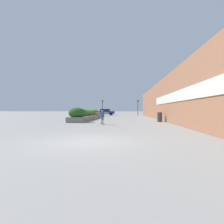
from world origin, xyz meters
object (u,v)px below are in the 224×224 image
Objects in this scene: skateboarder at (102,115)px; traffic_light_left at (102,105)px; trash_bin at (160,117)px; skateboard at (102,124)px; traffic_light_right at (138,105)px; car_leftmost at (159,112)px; car_center_left at (106,112)px.

skateboarder is 24.63m from traffic_light_left.
skateboarder reaches higher than trash_bin.
traffic_light_right is at bearing 49.69° from skateboard.
car_leftmost is (4.89, 25.57, 0.32)m from trash_bin.
car_center_left reaches higher than skateboard.
car_center_left is (-2.77, 27.34, -0.03)m from skateboarder.
car_leftmost reaches higher than skateboard.
traffic_light_left is at bearing 68.52° from skateboarder.
car_center_left is 3.40m from traffic_light_left.
traffic_light_right is (-0.92, 20.46, 1.89)m from trash_bin.
traffic_light_left is at bearing -8.06° from car_center_left.
skateboarder is 0.35× the size of traffic_light_right.
skateboard is 0.13× the size of car_leftmost.
car_center_left is at bearing 66.86° from skateboard.
car_leftmost is 7.90m from traffic_light_right.
car_leftmost is 14.93m from traffic_light_left.
skateboard is 0.78m from skateboarder.
traffic_light_left is 8.11m from traffic_light_right.
skateboarder is 0.29× the size of car_center_left.
car_leftmost reaches higher than trash_bin.
trash_bin is 22.39m from traffic_light_left.
skateboarder reaches higher than skateboard.
trash_bin is (5.84, 3.97, 0.46)m from skateboard.
skateboarder is at bearing -28.92° from skateboard.
skateboard is 25.03m from traffic_light_right.
skateboard is at bearing 151.08° from skateboarder.
skateboarder is at bearing -145.80° from trash_bin.
trash_bin is at bearing 5.28° from skateboarder.
trash_bin is 0.25× the size of car_center_left.
trash_bin reaches higher than skateboard.
traffic_light_left reaches higher than skateboarder.
skateboard is 0.57× the size of trash_bin.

